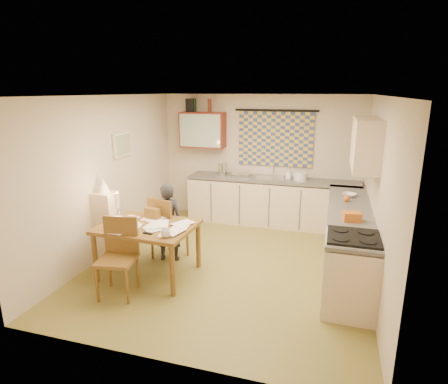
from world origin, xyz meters
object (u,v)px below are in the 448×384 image
(counter_back, at_px, (272,202))
(counter_right, at_px, (348,240))
(stove, at_px, (350,274))
(chair_far, at_px, (169,239))
(person, at_px, (168,222))
(shelf_stand, at_px, (107,227))
(dining_table, at_px, (149,250))

(counter_back, relative_size, counter_right, 1.12)
(stove, relative_size, chair_far, 0.95)
(person, height_order, shelf_stand, person)
(shelf_stand, bearing_deg, person, 18.31)
(counter_back, relative_size, dining_table, 2.49)
(counter_right, height_order, person, person)
(counter_right, bearing_deg, chair_far, -171.68)
(stove, xyz_separation_m, shelf_stand, (-3.54, 0.39, 0.07))
(person, bearing_deg, shelf_stand, 5.02)
(dining_table, distance_m, shelf_stand, 0.88)
(stove, bearing_deg, counter_back, 116.84)
(stove, distance_m, person, 2.74)
(dining_table, distance_m, chair_far, 0.59)
(stove, height_order, chair_far, chair_far)
(dining_table, xyz_separation_m, shelf_stand, (-0.83, 0.24, 0.17))
(counter_back, xyz_separation_m, stove, (1.39, -2.74, 0.02))
(chair_far, distance_m, shelf_stand, 0.96)
(counter_back, relative_size, person, 2.68)
(counter_back, height_order, shelf_stand, shelf_stand)
(counter_right, bearing_deg, stove, -90.00)
(dining_table, bearing_deg, counter_right, 22.04)
(chair_far, height_order, shelf_stand, shelf_stand)
(counter_back, relative_size, shelf_stand, 3.01)
(counter_right, xyz_separation_m, chair_far, (-2.67, -0.39, -0.14))
(chair_far, bearing_deg, shelf_stand, 38.78)
(stove, height_order, person, person)
(person, relative_size, shelf_stand, 1.12)
(counter_right, xyz_separation_m, shelf_stand, (-3.54, -0.74, 0.10))
(dining_table, height_order, shelf_stand, shelf_stand)
(chair_far, xyz_separation_m, shelf_stand, (-0.87, -0.35, 0.24))
(counter_right, height_order, chair_far, chair_far)
(counter_back, bearing_deg, chair_far, -122.63)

